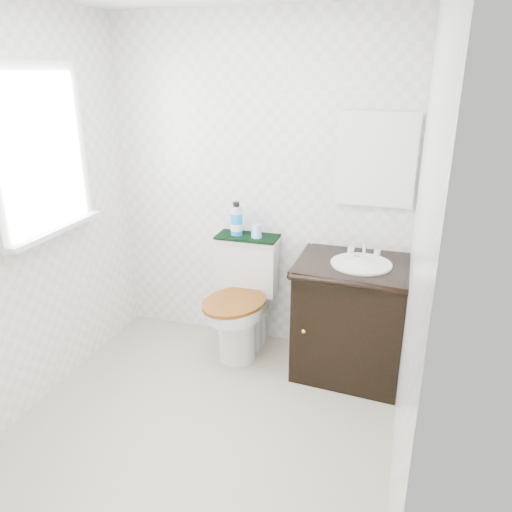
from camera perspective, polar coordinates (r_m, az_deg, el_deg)
The scene contains 14 objects.
floor at distance 3.15m, azimuth -6.42°, elevation -19.17°, with size 2.40×2.40×0.00m, color #BAAC96.
wall_back at distance 3.65m, azimuth 0.29°, elevation 7.74°, with size 2.40×2.40×0.00m, color white.
wall_front at distance 1.65m, azimuth -25.05°, elevation -11.02°, with size 2.40×2.40×0.00m, color white.
wall_left at distance 3.17m, azimuth -26.00°, elevation 3.64°, with size 2.40×2.40×0.00m, color white.
wall_right at distance 2.35m, azimuth 17.82°, elevation -0.61°, with size 2.40×2.40×0.00m, color white.
window at distance 3.26m, azimuth -23.63°, elevation 10.78°, with size 0.02×0.70×0.90m, color white.
mirror at distance 3.43m, azimuth 13.55°, elevation 10.63°, with size 0.50×0.02×0.60m, color silver.
toilet at distance 3.73m, azimuth -1.52°, elevation -5.52°, with size 0.51×0.68×0.85m.
vanity at distance 3.49m, azimuth 11.04°, elevation -6.66°, with size 0.80×0.70×0.92m.
trash_bin at distance 3.93m, azimuth -0.19°, elevation -7.76°, with size 0.22×0.19×0.28m.
towel at distance 3.65m, azimuth -0.97°, elevation 2.22°, with size 0.45×0.22×0.02m, color black.
mouthwash_bottle at distance 3.64m, azimuth -2.25°, elevation 4.14°, with size 0.09×0.09×0.25m.
cup at distance 3.59m, azimuth 0.06°, elevation 2.90°, with size 0.08×0.08×0.10m, color #95CAF4.
soap_bar at distance 3.42m, azimuth 11.39°, elevation -0.01°, with size 0.07×0.04×0.02m, color #1C7386.
Camera 1 is at (1.02, -2.20, 2.01)m, focal length 35.00 mm.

